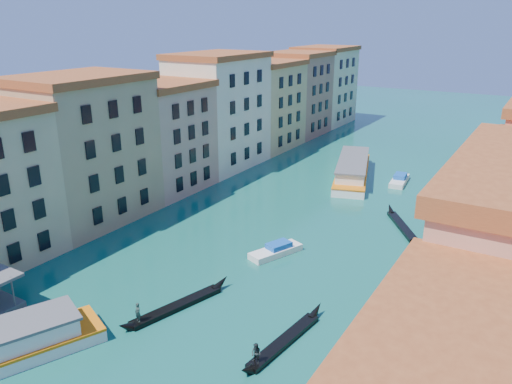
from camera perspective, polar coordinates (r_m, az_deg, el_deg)
left_bank_palazzos at (r=89.52m, az=-6.58°, el=8.10°), size 12.80×128.40×21.00m
quay at (r=74.78m, az=24.61°, el=-3.19°), size 4.00×140.00×1.00m
mooring_poles_right at (r=43.03m, az=13.95°, el=-17.72°), size 1.44×54.24×3.20m
vaporetto_far at (r=90.06m, az=10.97°, el=2.58°), size 11.78×23.44×3.41m
gondola_fore at (r=50.31m, az=-9.04°, el=-12.59°), size 4.51×12.97×2.63m
gondola_right at (r=45.00m, az=3.07°, el=-16.55°), size 2.38×12.50×2.49m
gondola_far at (r=70.49m, az=16.29°, el=-3.59°), size 7.90×11.19×1.82m
motorboat_mid at (r=60.11m, az=2.34°, el=-6.65°), size 4.50×7.13×1.41m
motorboat_far at (r=89.14m, az=16.09°, el=1.36°), size 3.00×7.42×1.50m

